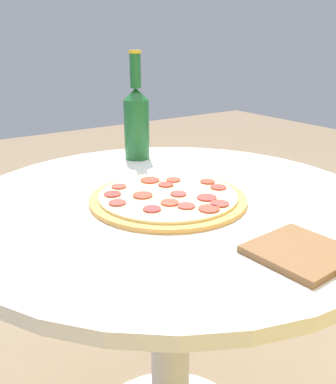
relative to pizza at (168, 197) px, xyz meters
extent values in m
cylinder|color=white|center=(-0.01, -0.01, -0.36)|extent=(0.10, 0.10, 0.66)
cylinder|color=white|center=(-0.01, -0.01, -0.02)|extent=(0.90, 0.90, 0.02)
cylinder|color=#C68E47|center=(0.00, 0.00, 0.00)|extent=(0.33, 0.33, 0.01)
cylinder|color=beige|center=(0.00, 0.00, 0.01)|extent=(0.29, 0.29, 0.01)
cylinder|color=#B73F2D|center=(0.03, 0.05, 0.01)|extent=(0.04, 0.04, 0.00)
cylinder|color=#AC3A2B|center=(0.05, -0.02, 0.01)|extent=(0.04, 0.04, 0.00)
cylinder|color=#AD3A32|center=(0.01, 0.08, 0.01)|extent=(0.03, 0.03, 0.00)
cylinder|color=#AA362C|center=(-0.11, 0.03, 0.01)|extent=(0.03, 0.03, 0.00)
cylinder|color=#AC322B|center=(0.10, -0.06, 0.01)|extent=(0.04, 0.04, 0.00)
cylinder|color=#A43C31|center=(0.07, -0.10, 0.01)|extent=(0.03, 0.03, 0.00)
cylinder|color=#A03832|center=(-0.02, 0.02, 0.01)|extent=(0.03, 0.03, 0.00)
cylinder|color=#A8362B|center=(-0.03, -0.05, 0.01)|extent=(0.03, 0.03, 0.00)
cylinder|color=#A53330|center=(-0.05, 0.07, 0.01)|extent=(0.04, 0.04, 0.00)
cylinder|color=#A13932|center=(-0.05, 0.11, 0.01)|extent=(0.04, 0.04, 0.00)
cylinder|color=#A13732|center=(0.11, -0.01, 0.01)|extent=(0.03, 0.03, 0.00)
cylinder|color=#B73B2C|center=(-0.06, -0.07, 0.01)|extent=(0.03, 0.03, 0.00)
cylinder|color=#B33826|center=(-0.12, -0.01, 0.01)|extent=(0.03, 0.03, 0.00)
cylinder|color=#AA3030|center=(0.08, 0.06, 0.01)|extent=(0.03, 0.03, 0.00)
cylinder|color=#B33628|center=(-0.02, -0.09, 0.01)|extent=(0.04, 0.04, 0.00)
cylinder|color=#A93B2C|center=(-0.01, 0.12, 0.01)|extent=(0.04, 0.04, 0.00)
cylinder|color=#195628|center=(-0.12, -0.33, 0.07)|extent=(0.07, 0.07, 0.16)
cone|color=#195628|center=(-0.12, -0.33, 0.17)|extent=(0.07, 0.07, 0.03)
cylinder|color=#195628|center=(-0.12, -0.33, 0.23)|extent=(0.03, 0.03, 0.09)
cylinder|color=gold|center=(-0.12, -0.33, 0.28)|extent=(0.03, 0.03, 0.01)
cube|color=brown|center=(-0.04, 0.32, 0.00)|extent=(0.15, 0.15, 0.01)
camera|label=1|loc=(0.48, 0.69, 0.32)|focal=40.00mm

